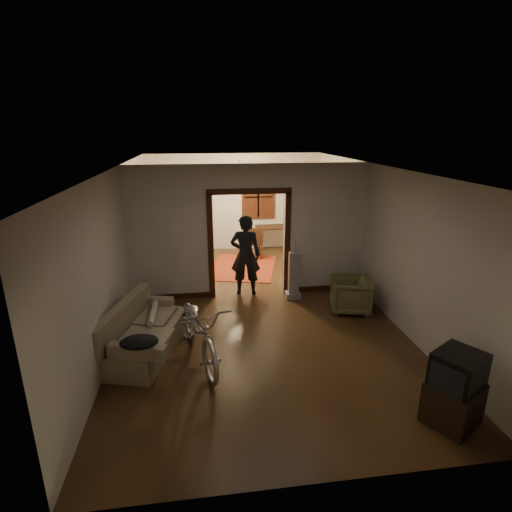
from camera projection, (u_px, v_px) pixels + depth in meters
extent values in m
cube|color=#341F10|center=(254.00, 308.00, 8.08)|extent=(5.00, 8.50, 0.01)
cube|color=white|center=(254.00, 167.00, 7.22)|extent=(5.00, 8.50, 0.01)
cube|color=beige|center=(234.00, 203.00, 11.66)|extent=(5.00, 0.02, 2.80)
cube|color=beige|center=(119.00, 246.00, 7.32)|extent=(0.02, 8.50, 2.80)
cube|color=beige|center=(377.00, 237.00, 7.98)|extent=(0.02, 8.50, 2.80)
cube|color=beige|center=(249.00, 232.00, 8.36)|extent=(5.00, 0.14, 2.80)
cube|color=#34160B|center=(249.00, 246.00, 8.45)|extent=(1.74, 0.20, 2.32)
cube|color=black|center=(258.00, 197.00, 11.67)|extent=(0.98, 0.06, 1.28)
sphere|color=#FFE0A5|center=(240.00, 176.00, 9.72)|extent=(0.24, 0.24, 0.24)
cube|color=silver|center=(298.00, 238.00, 8.47)|extent=(0.08, 0.01, 0.12)
cube|color=#796E50|center=(145.00, 328.00, 6.39)|extent=(1.30, 2.00, 0.85)
cylinder|color=beige|center=(153.00, 313.00, 6.65)|extent=(0.10, 0.80, 0.10)
ellipsoid|color=black|center=(139.00, 342.00, 5.46)|extent=(0.52, 0.39, 0.15)
imported|color=silver|center=(199.00, 330.00, 6.13)|extent=(1.15, 2.08, 1.04)
imported|color=brown|center=(350.00, 294.00, 7.86)|extent=(0.91, 0.90, 0.69)
cube|color=black|center=(453.00, 403.00, 4.87)|extent=(0.79, 0.77, 0.54)
cube|color=black|center=(458.00, 372.00, 4.74)|extent=(0.73, 0.71, 0.48)
cube|color=gray|center=(294.00, 275.00, 8.42)|extent=(0.38, 0.34, 1.02)
imported|color=black|center=(245.00, 255.00, 8.53)|extent=(0.70, 0.52, 1.76)
cube|color=maroon|center=(243.00, 267.00, 10.43)|extent=(2.11, 2.47, 0.02)
cube|color=black|center=(187.00, 225.00, 11.44)|extent=(0.83, 0.47, 1.63)
sphere|color=#1E5972|center=(185.00, 186.00, 11.09)|extent=(0.29, 0.29, 0.29)
cube|color=black|center=(273.00, 239.00, 11.71)|extent=(1.11, 0.79, 0.74)
cube|color=black|center=(255.00, 243.00, 11.01)|extent=(0.44, 0.44, 0.92)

